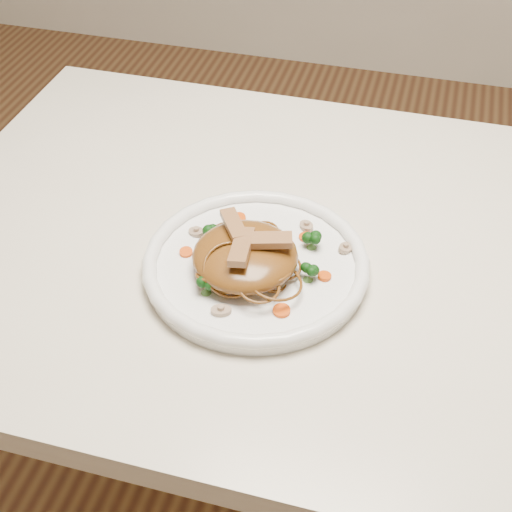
# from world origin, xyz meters

# --- Properties ---
(ground) EXTENTS (4.00, 4.00, 0.00)m
(ground) POSITION_xyz_m (0.00, 0.00, 0.00)
(ground) COLOR #532F1C
(ground) RESTS_ON ground
(table) EXTENTS (1.20, 0.80, 0.75)m
(table) POSITION_xyz_m (0.00, 0.00, 0.65)
(table) COLOR beige
(table) RESTS_ON ground
(plate) EXTENTS (0.36, 0.36, 0.02)m
(plate) POSITION_xyz_m (-0.08, -0.08, 0.76)
(plate) COLOR white
(plate) RESTS_ON table
(noodle_mound) EXTENTS (0.17, 0.17, 0.05)m
(noodle_mound) POSITION_xyz_m (-0.09, -0.09, 0.79)
(noodle_mound) COLOR brown
(noodle_mound) RESTS_ON plate
(chicken_a) EXTENTS (0.08, 0.04, 0.01)m
(chicken_a) POSITION_xyz_m (-0.06, -0.09, 0.82)
(chicken_a) COLOR #9D744A
(chicken_a) RESTS_ON noodle_mound
(chicken_b) EXTENTS (0.05, 0.07, 0.01)m
(chicken_b) POSITION_xyz_m (-0.11, -0.07, 0.82)
(chicken_b) COLOR #9D744A
(chicken_b) RESTS_ON noodle_mound
(chicken_c) EXTENTS (0.03, 0.07, 0.01)m
(chicken_c) POSITION_xyz_m (-0.09, -0.11, 0.82)
(chicken_c) COLOR #9D744A
(chicken_c) RESTS_ON noodle_mound
(broccoli_0) EXTENTS (0.03, 0.03, 0.03)m
(broccoli_0) POSITION_xyz_m (-0.01, -0.03, 0.78)
(broccoli_0) COLOR #0D3C0C
(broccoli_0) RESTS_ON plate
(broccoli_1) EXTENTS (0.03, 0.03, 0.03)m
(broccoli_1) POSITION_xyz_m (-0.15, -0.05, 0.78)
(broccoli_1) COLOR #0D3C0C
(broccoli_1) RESTS_ON plate
(broccoli_2) EXTENTS (0.04, 0.04, 0.03)m
(broccoli_2) POSITION_xyz_m (-0.12, -0.15, 0.78)
(broccoli_2) COLOR #0D3C0C
(broccoli_2) RESTS_ON plate
(broccoli_3) EXTENTS (0.03, 0.03, 0.03)m
(broccoli_3) POSITION_xyz_m (-0.00, -0.09, 0.78)
(broccoli_3) COLOR #0D3C0C
(broccoli_3) RESTS_ON plate
(carrot_0) EXTENTS (0.02, 0.02, 0.00)m
(carrot_0) POSITION_xyz_m (-0.02, -0.01, 0.77)
(carrot_0) COLOR #EC5A08
(carrot_0) RESTS_ON plate
(carrot_1) EXTENTS (0.02, 0.02, 0.00)m
(carrot_1) POSITION_xyz_m (-0.18, -0.08, 0.77)
(carrot_1) COLOR #EC5A08
(carrot_1) RESTS_ON plate
(carrot_2) EXTENTS (0.02, 0.02, 0.00)m
(carrot_2) POSITION_xyz_m (0.02, -0.08, 0.77)
(carrot_2) COLOR #EC5A08
(carrot_2) RESTS_ON plate
(carrot_3) EXTENTS (0.02, 0.02, 0.00)m
(carrot_3) POSITION_xyz_m (-0.13, 0.01, 0.77)
(carrot_3) COLOR #EC5A08
(carrot_3) RESTS_ON plate
(carrot_4) EXTENTS (0.02, 0.02, 0.00)m
(carrot_4) POSITION_xyz_m (-0.02, -0.16, 0.77)
(carrot_4) COLOR #EC5A08
(carrot_4) RESTS_ON plate
(mushroom_0) EXTENTS (0.03, 0.03, 0.01)m
(mushroom_0) POSITION_xyz_m (-0.10, -0.18, 0.77)
(mushroom_0) COLOR tan
(mushroom_0) RESTS_ON plate
(mushroom_1) EXTENTS (0.03, 0.03, 0.01)m
(mushroom_1) POSITION_xyz_m (0.03, -0.02, 0.77)
(mushroom_1) COLOR tan
(mushroom_1) RESTS_ON plate
(mushroom_2) EXTENTS (0.03, 0.03, 0.01)m
(mushroom_2) POSITION_xyz_m (-0.18, -0.04, 0.77)
(mushroom_2) COLOR tan
(mushroom_2) RESTS_ON plate
(mushroom_3) EXTENTS (0.04, 0.04, 0.01)m
(mushroom_3) POSITION_xyz_m (-0.03, 0.01, 0.77)
(mushroom_3) COLOR tan
(mushroom_3) RESTS_ON plate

